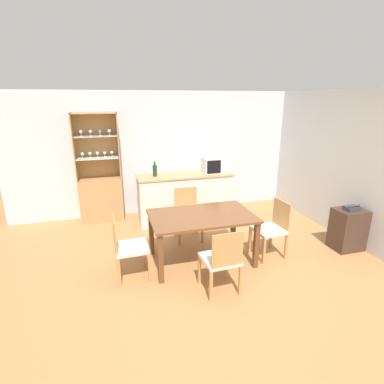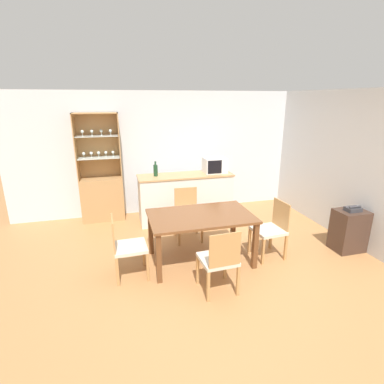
{
  "view_description": "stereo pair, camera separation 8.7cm",
  "coord_description": "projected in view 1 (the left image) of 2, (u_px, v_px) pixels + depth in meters",
  "views": [
    {
      "loc": [
        -1.4,
        -3.62,
        2.4
      ],
      "look_at": [
        -0.04,
        1.11,
        0.85
      ],
      "focal_mm": 28.0,
      "sensor_mm": 36.0,
      "label": 1
    },
    {
      "loc": [
        -1.31,
        -3.65,
        2.4
      ],
      "look_at": [
        -0.04,
        1.11,
        0.85
      ],
      "focal_mm": 28.0,
      "sensor_mm": 36.0,
      "label": 2
    }
  ],
  "objects": [
    {
      "name": "kitchen_counter",
      "position": [
        185.0,
        198.0,
        6.05
      ],
      "size": [
        1.88,
        0.57,
        0.96
      ],
      "color": "silver",
      "rests_on": "ground_plane"
    },
    {
      "name": "ground_plane",
      "position": [
        215.0,
        268.0,
        4.41
      ],
      "size": [
        18.0,
        18.0,
        0.0
      ],
      "primitive_type": "plane",
      "color": "#B27A47"
    },
    {
      "name": "dining_table",
      "position": [
        202.0,
        221.0,
        4.45
      ],
      "size": [
        1.53,
        0.94,
        0.75
      ],
      "color": "brown",
      "rests_on": "ground_plane"
    },
    {
      "name": "dining_chair_head_far",
      "position": [
        188.0,
        214.0,
        5.25
      ],
      "size": [
        0.46,
        0.46,
        0.89
      ],
      "rotation": [
        0.0,
        0.0,
        3.1
      ],
      "color": "beige",
      "rests_on": "ground_plane"
    },
    {
      "name": "wall_right",
      "position": [
        356.0,
        169.0,
        4.98
      ],
      "size": [
        0.06,
        4.6,
        2.55
      ],
      "color": "silver",
      "rests_on": "ground_plane"
    },
    {
      "name": "dining_chair_side_right_near",
      "position": [
        271.0,
        228.0,
        4.67
      ],
      "size": [
        0.47,
        0.47,
        0.89
      ],
      "rotation": [
        0.0,
        0.0,
        1.65
      ],
      "color": "beige",
      "rests_on": "ground_plane"
    },
    {
      "name": "wine_bottle",
      "position": [
        155.0,
        170.0,
        5.75
      ],
      "size": [
        0.08,
        0.08,
        0.29
      ],
      "color": "#193D23",
      "rests_on": "kitchen_counter"
    },
    {
      "name": "side_cabinet",
      "position": [
        348.0,
        229.0,
        4.91
      ],
      "size": [
        0.48,
        0.38,
        0.69
      ],
      "color": "#422D23",
      "rests_on": "ground_plane"
    },
    {
      "name": "wall_back",
      "position": [
        174.0,
        153.0,
        6.44
      ],
      "size": [
        6.8,
        0.06,
        2.55
      ],
      "color": "silver",
      "rests_on": "ground_plane"
    },
    {
      "name": "dining_chair_head_near",
      "position": [
        221.0,
        260.0,
        3.77
      ],
      "size": [
        0.46,
        0.46,
        0.89
      ],
      "rotation": [
        0.0,
        0.0,
        0.05
      ],
      "color": "beige",
      "rests_on": "ground_plane"
    },
    {
      "name": "telephone",
      "position": [
        352.0,
        208.0,
        4.77
      ],
      "size": [
        0.23,
        0.16,
        0.1
      ],
      "color": "#38383D",
      "rests_on": "side_cabinet"
    },
    {
      "name": "dining_chair_side_left_near",
      "position": [
        128.0,
        247.0,
        4.09
      ],
      "size": [
        0.45,
        0.45,
        0.89
      ],
      "rotation": [
        0.0,
        0.0,
        -1.54
      ],
      "color": "beige",
      "rests_on": "ground_plane"
    },
    {
      "name": "display_cabinet",
      "position": [
        101.0,
        191.0,
        6.03
      ],
      "size": [
        0.83,
        0.39,
        2.14
      ],
      "color": "tan",
      "rests_on": "ground_plane"
    },
    {
      "name": "microwave",
      "position": [
        214.0,
        165.0,
        6.05
      ],
      "size": [
        0.45,
        0.36,
        0.3
      ],
      "color": "silver",
      "rests_on": "kitchen_counter"
    }
  ]
}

